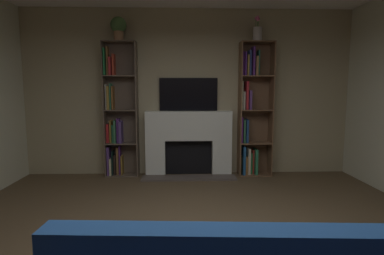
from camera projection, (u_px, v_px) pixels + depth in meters
The scene contains 7 objects.
wall_back_accent at pixel (188, 93), 5.46m from camera, with size 5.80×0.06×2.87m, color tan.
fireplace at pixel (189, 141), 5.41m from camera, with size 1.59×0.53×1.13m.
tv at pixel (188, 94), 5.40m from camera, with size 1.01×0.06×0.57m, color black.
bookshelf_left at pixel (118, 116), 5.34m from camera, with size 0.57×0.26×2.30m.
bookshelf_right at pixel (251, 113), 5.39m from camera, with size 0.57×0.31×2.30m.
potted_plant at pixel (118, 27), 5.10m from camera, with size 0.26×0.26×0.39m.
vase_with_flowers at pixel (257, 33), 5.19m from camera, with size 0.15×0.15×0.42m.
Camera 1 is at (-0.13, -2.48, 1.50)m, focal length 28.96 mm.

